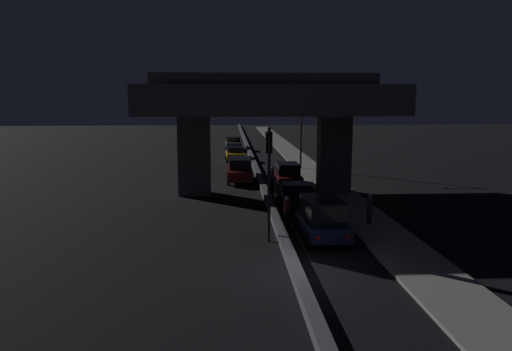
% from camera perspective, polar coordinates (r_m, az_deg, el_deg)
% --- Properties ---
extents(ground_plane, '(200.00, 200.00, 0.00)m').
position_cam_1_polar(ground_plane, '(18.64, 4.52, -11.28)').
color(ground_plane, black).
extents(median_divider, '(0.45, 126.00, 0.37)m').
position_cam_1_polar(median_divider, '(52.76, -0.52, 2.11)').
color(median_divider, '#4C4C51').
rests_on(median_divider, ground_plane).
extents(sidewalk_right, '(2.63, 126.00, 0.13)m').
position_cam_1_polar(sidewalk_right, '(46.35, 5.87, 0.97)').
color(sidewalk_right, gray).
rests_on(sidewalk_right, ground_plane).
extents(elevated_overpass, '(15.11, 13.52, 8.02)m').
position_cam_1_polar(elevated_overpass, '(33.11, 1.02, 8.12)').
color(elevated_overpass, '#5B5956').
rests_on(elevated_overpass, ground_plane).
extents(traffic_light_left_of_median, '(0.30, 0.49, 5.14)m').
position_cam_1_polar(traffic_light_left_of_median, '(22.09, 1.49, 1.29)').
color(traffic_light_left_of_median, black).
rests_on(traffic_light_left_of_median, ground_plane).
extents(street_lamp, '(2.82, 0.32, 7.72)m').
position_cam_1_polar(street_lamp, '(44.72, 4.64, 6.59)').
color(street_lamp, '#2D2D30').
rests_on(street_lamp, ground_plane).
extents(car_dark_blue_lead, '(2.08, 4.15, 1.87)m').
position_cam_1_polar(car_dark_blue_lead, '(23.02, 7.58, -4.83)').
color(car_dark_blue_lead, '#141938').
rests_on(car_dark_blue_lead, ground_plane).
extents(car_black_second, '(2.00, 4.42, 1.36)m').
position_cam_1_polar(car_black_second, '(30.06, 4.52, -2.07)').
color(car_black_second, black).
rests_on(car_black_second, ground_plane).
extents(car_dark_red_third, '(1.94, 4.00, 1.70)m').
position_cam_1_polar(car_dark_red_third, '(36.45, 3.65, 0.12)').
color(car_dark_red_third, '#591414').
rests_on(car_dark_red_third, ground_plane).
extents(car_dark_red_lead_oncoming, '(2.00, 4.81, 1.82)m').
position_cam_1_polar(car_dark_red_lead_oncoming, '(38.37, -1.87, 0.67)').
color(car_dark_red_lead_oncoming, '#591414').
rests_on(car_dark_red_lead_oncoming, ground_plane).
extents(car_taxi_yellow_second_oncoming, '(2.09, 4.10, 1.42)m').
position_cam_1_polar(car_taxi_yellow_second_oncoming, '(51.05, -2.41, 2.50)').
color(car_taxi_yellow_second_oncoming, gold).
rests_on(car_taxi_yellow_second_oncoming, ground_plane).
extents(car_grey_third_oncoming, '(2.12, 4.50, 1.58)m').
position_cam_1_polar(car_grey_third_oncoming, '(61.58, -2.61, 3.66)').
color(car_grey_third_oncoming, '#515459').
rests_on(car_grey_third_oncoming, ground_plane).
extents(motorcycle_black_filtering_near, '(0.34, 1.91, 1.48)m').
position_cam_1_polar(motorcycle_black_filtering_near, '(25.58, 3.49, -4.22)').
color(motorcycle_black_filtering_near, black).
rests_on(motorcycle_black_filtering_near, ground_plane).
extents(motorcycle_white_filtering_mid, '(0.32, 1.89, 1.42)m').
position_cam_1_polar(motorcycle_white_filtering_mid, '(30.79, 2.38, -2.00)').
color(motorcycle_white_filtering_mid, black).
rests_on(motorcycle_white_filtering_mid, ground_plane).
extents(motorcycle_blue_filtering_far, '(0.33, 1.81, 1.46)m').
position_cam_1_polar(motorcycle_blue_filtering_far, '(36.36, 1.87, -0.28)').
color(motorcycle_blue_filtering_far, black).
rests_on(motorcycle_blue_filtering_far, ground_plane).
extents(pedestrian_on_sidewalk, '(0.31, 0.31, 1.57)m').
position_cam_1_polar(pedestrian_on_sidewalk, '(25.68, 12.84, -3.69)').
color(pedestrian_on_sidewalk, '#2D261E').
rests_on(pedestrian_on_sidewalk, sidewalk_right).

